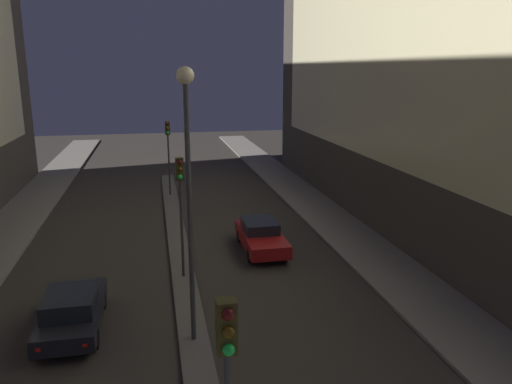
{
  "coord_description": "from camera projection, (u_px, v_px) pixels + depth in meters",
  "views": [
    {
      "loc": [
        -0.98,
        -3.76,
        8.68
      ],
      "look_at": [
        2.85,
        14.68,
        3.99
      ],
      "focal_mm": 35.0,
      "sensor_mm": 36.0,
      "label": 1
    }
  ],
  "objects": [
    {
      "name": "traffic_light_near",
      "position": [
        228.0,
        379.0,
        7.98
      ],
      "size": [
        0.32,
        0.42,
        5.07
      ],
      "color": "#383838",
      "rests_on": "median_strip"
    },
    {
      "name": "median_strip",
      "position": [
        180.0,
        253.0,
        23.86
      ],
      "size": [
        0.98,
        35.93,
        0.15
      ],
      "color": "#56544F",
      "rests_on": "ground"
    },
    {
      "name": "street_lamp",
      "position": [
        188.0,
        163.0,
        14.79
      ],
      "size": [
        0.52,
        0.52,
        8.6
      ],
      "color": "#383838",
      "rests_on": "median_strip"
    },
    {
      "name": "car_left_lane",
      "position": [
        72.0,
        311.0,
        16.79
      ],
      "size": [
        1.89,
        4.49,
        1.48
      ],
      "color": "black",
      "rests_on": "ground"
    },
    {
      "name": "car_right_lane",
      "position": [
        261.0,
        236.0,
        24.32
      ],
      "size": [
        1.86,
        4.6,
        1.44
      ],
      "color": "maroon",
      "rests_on": "ground"
    },
    {
      "name": "building_right",
      "position": [
        445.0,
        8.0,
        24.64
      ],
      "size": [
        6.01,
        39.82,
        23.17
      ],
      "color": "#423D38",
      "rests_on": "ground"
    },
    {
      "name": "traffic_light_far",
      "position": [
        168.0,
        142.0,
        33.74
      ],
      "size": [
        0.32,
        0.42,
        5.07
      ],
      "color": "#383838",
      "rests_on": "median_strip"
    },
    {
      "name": "traffic_light_mid",
      "position": [
        180.0,
        191.0,
        20.17
      ],
      "size": [
        0.32,
        0.42,
        5.07
      ],
      "color": "#383838",
      "rests_on": "median_strip"
    }
  ]
}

